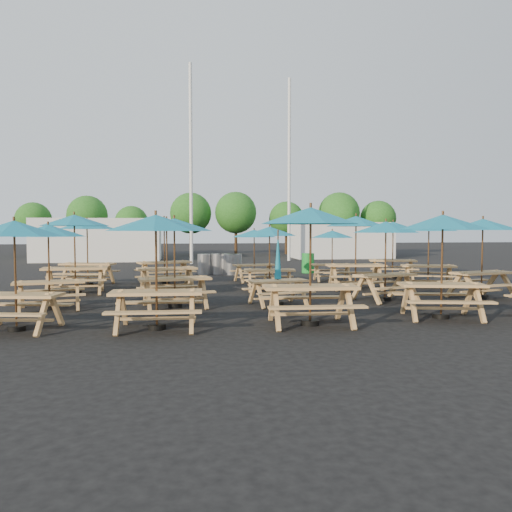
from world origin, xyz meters
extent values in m
plane|color=black|center=(0.00, 0.00, 0.00)|extent=(120.00, 120.00, 0.00)
cube|color=tan|center=(-6.07, -5.74, 0.73)|extent=(1.87, 1.01, 0.06)
cube|color=tan|center=(-5.95, -5.10, 0.44)|extent=(1.78, 0.58, 0.04)
cylinder|color=black|center=(-6.07, -5.74, 0.05)|extent=(0.35, 0.35, 0.10)
cylinder|color=brown|center=(-6.07, -5.74, 1.13)|extent=(0.04, 0.04, 2.26)
cone|color=#147093|center=(-6.07, -5.74, 2.08)|extent=(2.25, 2.25, 0.31)
cube|color=tan|center=(-6.09, -3.01, 0.71)|extent=(1.83, 1.00, 0.06)
cube|color=tan|center=(-5.96, -3.63, 0.43)|extent=(1.74, 0.58, 0.04)
cube|color=tan|center=(-6.21, -2.39, 0.43)|extent=(1.74, 0.58, 0.04)
cylinder|color=black|center=(-6.09, -3.01, 0.05)|extent=(0.35, 0.35, 0.10)
cylinder|color=brown|center=(-6.09, -3.01, 1.10)|extent=(0.04, 0.04, 2.21)
cone|color=#147093|center=(-6.09, -3.01, 2.04)|extent=(2.21, 2.21, 0.31)
cube|color=tan|center=(-6.07, 0.17, 0.82)|extent=(2.06, 0.93, 0.07)
cube|color=tan|center=(-6.01, -0.56, 0.50)|extent=(2.02, 0.43, 0.04)
cube|color=tan|center=(-6.13, 0.91, 0.50)|extent=(2.02, 0.43, 0.04)
cylinder|color=black|center=(-6.07, 0.17, 0.06)|extent=(0.40, 0.40, 0.11)
cylinder|color=brown|center=(-6.07, 0.17, 1.28)|extent=(0.05, 0.05, 2.56)
cone|color=#147093|center=(-6.07, 0.17, 2.36)|extent=(2.33, 2.33, 0.36)
cube|color=tan|center=(-6.13, 2.77, 0.79)|extent=(2.03, 1.14, 0.06)
cube|color=tan|center=(-6.28, 2.08, 0.48)|extent=(1.93, 0.67, 0.04)
cube|color=tan|center=(-5.98, 3.45, 0.48)|extent=(1.93, 0.67, 0.04)
cylinder|color=black|center=(-6.13, 2.77, 0.05)|extent=(0.38, 0.38, 0.11)
cylinder|color=brown|center=(-6.13, 2.77, 1.22)|extent=(0.05, 0.05, 2.45)
cone|color=#147093|center=(-6.13, 2.77, 2.26)|extent=(2.47, 2.47, 0.34)
cube|color=tan|center=(-3.26, -6.04, 0.77)|extent=(1.91, 0.83, 0.06)
cube|color=tan|center=(-3.30, -6.73, 0.47)|extent=(1.88, 0.37, 0.04)
cube|color=tan|center=(-3.22, -5.36, 0.47)|extent=(1.88, 0.37, 0.04)
cylinder|color=black|center=(-3.26, -6.04, 0.05)|extent=(0.37, 0.37, 0.10)
cylinder|color=brown|center=(-3.26, -6.04, 1.19)|extent=(0.05, 0.05, 2.39)
cone|color=#147093|center=(-3.26, -6.04, 2.20)|extent=(2.14, 2.14, 0.33)
cube|color=tan|center=(-2.90, -3.14, 0.76)|extent=(1.95, 1.01, 0.06)
cube|color=tan|center=(-2.79, -3.81, 0.46)|extent=(1.88, 0.56, 0.04)
cube|color=tan|center=(-3.01, -2.47, 0.46)|extent=(1.88, 0.56, 0.04)
cylinder|color=black|center=(-2.90, -3.14, 0.05)|extent=(0.37, 0.37, 0.10)
cylinder|color=brown|center=(-2.90, -3.14, 1.19)|extent=(0.05, 0.05, 2.38)
cone|color=#147093|center=(-2.90, -3.14, 2.19)|extent=(2.31, 2.31, 0.33)
cube|color=tan|center=(-3.18, 0.14, 0.78)|extent=(2.01, 1.11, 0.06)
cube|color=tan|center=(-3.03, -0.54, 0.48)|extent=(1.92, 0.65, 0.04)
cube|color=tan|center=(-3.32, 0.82, 0.48)|extent=(1.92, 0.65, 0.04)
cylinder|color=black|center=(-3.18, 0.14, 0.05)|extent=(0.38, 0.38, 0.11)
cylinder|color=brown|center=(-3.18, 0.14, 1.22)|extent=(0.05, 0.05, 2.43)
cone|color=#147093|center=(-3.18, 0.14, 2.24)|extent=(2.44, 2.44, 0.34)
cube|color=tan|center=(-3.33, 2.94, 0.81)|extent=(2.11, 1.33, 0.07)
cube|color=tan|center=(-3.10, 2.26, 0.49)|extent=(1.96, 0.86, 0.04)
cube|color=tan|center=(-3.55, 3.63, 0.49)|extent=(1.96, 0.86, 0.04)
cylinder|color=black|center=(-3.33, 2.94, 0.05)|extent=(0.39, 0.39, 0.11)
cylinder|color=brown|center=(-3.33, 2.94, 1.26)|extent=(0.05, 0.05, 2.52)
cone|color=#147093|center=(-3.33, 2.94, 2.32)|extent=(2.68, 2.68, 0.35)
cube|color=tan|center=(-0.01, -6.08, 0.82)|extent=(2.04, 0.89, 0.07)
cube|color=tan|center=(-0.05, -6.81, 0.50)|extent=(2.01, 0.39, 0.04)
cube|color=tan|center=(0.03, -5.34, 0.50)|extent=(2.01, 0.39, 0.04)
cylinder|color=black|center=(-0.01, -6.08, 0.06)|extent=(0.40, 0.40, 0.11)
cylinder|color=brown|center=(-0.01, -6.08, 1.28)|extent=(0.05, 0.05, 2.56)
cone|color=#147093|center=(-0.01, -6.08, 2.36)|extent=(2.29, 2.29, 0.36)
cube|color=tan|center=(-0.12, -3.14, 0.66)|extent=(1.70, 0.94, 0.05)
cube|color=tan|center=(0.00, -3.72, 0.40)|extent=(1.62, 0.54, 0.04)
cube|color=tan|center=(-0.24, -2.56, 0.40)|extent=(1.62, 0.54, 0.04)
cylinder|color=black|center=(-0.12, -3.14, 0.04)|extent=(0.32, 0.32, 0.09)
cylinder|color=brown|center=(-0.12, -3.14, 1.03)|extent=(0.04, 0.04, 2.06)
cone|color=#147093|center=(-0.12, -3.14, 1.39)|extent=(0.20, 0.20, 1.34)
cube|color=tan|center=(0.22, 0.00, 0.70)|extent=(1.78, 0.90, 0.06)
cube|color=tan|center=(0.14, -0.62, 0.43)|extent=(1.72, 0.48, 0.04)
cube|color=tan|center=(0.31, 0.62, 0.43)|extent=(1.72, 0.48, 0.04)
cylinder|color=black|center=(0.22, 0.00, 0.05)|extent=(0.34, 0.34, 0.09)
cylinder|color=brown|center=(0.22, 0.00, 1.09)|extent=(0.04, 0.04, 2.18)
cone|color=#147093|center=(0.22, 0.00, 2.01)|extent=(2.09, 2.09, 0.30)
cube|color=tan|center=(0.16, 2.99, 0.67)|extent=(1.71, 0.89, 0.05)
cube|color=tan|center=(0.26, 2.40, 0.41)|extent=(1.64, 0.49, 0.04)
cube|color=tan|center=(0.06, 3.58, 0.41)|extent=(1.64, 0.49, 0.04)
cylinder|color=black|center=(0.16, 2.99, 0.05)|extent=(0.33, 0.33, 0.09)
cylinder|color=brown|center=(0.16, 2.99, 1.04)|extent=(0.04, 0.04, 2.08)
cone|color=#147093|center=(0.16, 2.99, 1.91)|extent=(2.03, 2.03, 0.29)
cube|color=tan|center=(3.22, -5.74, 0.78)|extent=(2.01, 1.13, 0.06)
cube|color=tan|center=(3.07, -6.42, 0.47)|extent=(1.91, 0.67, 0.04)
cube|color=tan|center=(3.37, -5.06, 0.47)|extent=(1.91, 0.67, 0.04)
cylinder|color=black|center=(3.22, -5.74, 0.05)|extent=(0.38, 0.38, 0.11)
cylinder|color=brown|center=(3.22, -5.74, 1.21)|extent=(0.05, 0.05, 2.42)
cone|color=#147093|center=(3.22, -5.74, 2.24)|extent=(2.45, 2.45, 0.34)
cube|color=tan|center=(3.12, -2.79, 0.74)|extent=(1.94, 1.22, 0.06)
cube|color=tan|center=(3.32, -3.42, 0.45)|extent=(1.80, 0.79, 0.04)
cube|color=tan|center=(2.92, -2.15, 0.45)|extent=(1.80, 0.79, 0.04)
cylinder|color=black|center=(3.12, -2.79, 0.05)|extent=(0.36, 0.36, 0.10)
cylinder|color=brown|center=(3.12, -2.79, 1.16)|extent=(0.04, 0.04, 2.32)
cone|color=#147093|center=(3.12, -2.79, 2.13)|extent=(2.46, 2.46, 0.32)
cube|color=tan|center=(3.29, 0.11, 0.82)|extent=(2.08, 1.01, 0.07)
cube|color=tan|center=(3.20, -0.62, 0.50)|extent=(2.02, 0.51, 0.04)
cube|color=tan|center=(3.38, 0.84, 0.50)|extent=(2.02, 0.51, 0.04)
cylinder|color=black|center=(3.29, 0.11, 0.06)|extent=(0.40, 0.40, 0.11)
cylinder|color=brown|center=(3.29, 0.11, 1.28)|extent=(0.05, 0.05, 2.55)
cone|color=#147093|center=(3.29, 0.11, 2.35)|extent=(2.40, 2.40, 0.36)
cube|color=tan|center=(3.29, 2.80, 0.66)|extent=(1.66, 0.78, 0.05)
cube|color=tan|center=(3.23, 2.22, 0.40)|extent=(1.62, 0.39, 0.04)
cube|color=tan|center=(3.36, 3.38, 0.40)|extent=(1.62, 0.39, 0.04)
cylinder|color=black|center=(3.29, 2.80, 0.04)|extent=(0.32, 0.32, 0.09)
cylinder|color=brown|center=(3.29, 2.80, 1.02)|extent=(0.04, 0.04, 2.05)
cone|color=#147093|center=(3.29, 2.80, 1.89)|extent=(1.90, 1.90, 0.28)
cube|color=tan|center=(6.14, -2.84, 0.77)|extent=(2.00, 1.17, 0.06)
cube|color=tan|center=(6.31, -3.51, 0.47)|extent=(1.89, 0.71, 0.04)
cube|color=tan|center=(5.97, -2.17, 0.47)|extent=(1.89, 0.71, 0.04)
cylinder|color=black|center=(6.14, -2.84, 0.05)|extent=(0.38, 0.38, 0.10)
cylinder|color=brown|center=(6.14, -2.84, 1.20)|extent=(0.05, 0.05, 2.40)
cone|color=#147093|center=(6.14, -2.84, 2.21)|extent=(2.47, 2.47, 0.33)
cube|color=tan|center=(6.05, 0.20, 0.76)|extent=(1.99, 1.30, 0.06)
cube|color=tan|center=(5.82, -0.44, 0.46)|extent=(1.83, 0.87, 0.04)
cube|color=tan|center=(6.28, 0.84, 0.46)|extent=(1.83, 0.87, 0.04)
cylinder|color=black|center=(6.05, 0.20, 0.05)|extent=(0.37, 0.37, 0.10)
cylinder|color=brown|center=(6.05, 0.20, 1.18)|extent=(0.05, 0.05, 2.36)
cone|color=#147093|center=(6.05, 0.20, 2.18)|extent=(2.56, 2.56, 0.33)
cube|color=tan|center=(6.03, 3.16, 0.78)|extent=(2.02, 1.27, 0.06)
cube|color=tan|center=(5.82, 2.51, 0.47)|extent=(1.88, 0.82, 0.04)
cube|color=tan|center=(6.24, 3.82, 0.47)|extent=(1.88, 0.82, 0.04)
cylinder|color=black|center=(6.03, 3.16, 0.05)|extent=(0.38, 0.38, 0.10)
cylinder|color=brown|center=(6.03, 3.16, 1.20)|extent=(0.05, 0.05, 2.41)
cone|color=#147093|center=(6.03, 3.16, 2.22)|extent=(2.56, 2.56, 0.34)
cylinder|color=gray|center=(-1.63, 6.55, 0.47)|extent=(0.59, 0.59, 0.94)
cylinder|color=gray|center=(-0.39, 6.23, 0.47)|extent=(0.59, 0.59, 0.94)
cylinder|color=gray|center=(-1.01, 6.55, 0.47)|extent=(0.59, 0.59, 0.94)
cylinder|color=gray|center=(-0.68, 6.56, 0.47)|extent=(0.59, 0.59, 0.94)
cylinder|color=gray|center=(-0.20, 6.33, 0.47)|extent=(0.59, 0.59, 0.94)
cylinder|color=#198C2C|center=(3.32, 6.63, 0.47)|extent=(0.59, 0.59, 0.94)
cylinder|color=silver|center=(-2.00, 14.00, 6.00)|extent=(0.20, 0.20, 12.00)
cylinder|color=silver|center=(4.50, 16.00, 6.00)|extent=(0.20, 0.20, 12.00)
cube|color=silver|center=(-8.00, 18.00, 1.40)|extent=(8.00, 4.00, 2.80)
cube|color=silver|center=(9.00, 19.00, 1.30)|extent=(7.00, 4.00, 2.60)
cylinder|color=#382314|center=(-14.07, 25.25, 0.96)|extent=(0.24, 0.24, 1.92)
sphere|color=#1E5919|center=(-14.07, 25.25, 2.84)|extent=(2.80, 2.80, 2.80)
cylinder|color=#382314|center=(-9.74, 23.90, 1.07)|extent=(0.24, 0.24, 2.14)
sphere|color=#1E5919|center=(-9.74, 23.90, 3.16)|extent=(3.11, 3.11, 3.11)
cylinder|color=#382314|center=(-6.39, 23.65, 0.89)|extent=(0.24, 0.24, 1.78)
sphere|color=#1E5919|center=(-6.39, 23.65, 2.63)|extent=(2.59, 2.59, 2.59)
cylinder|color=#382314|center=(-1.75, 24.72, 1.16)|extent=(0.24, 0.24, 2.31)
sphere|color=#1E5919|center=(-1.75, 24.72, 3.41)|extent=(3.36, 3.36, 3.36)
cylinder|color=#382314|center=(1.90, 24.26, 1.17)|extent=(0.24, 0.24, 2.35)
sphere|color=#1E5919|center=(1.90, 24.26, 3.47)|extent=(3.41, 3.41, 3.41)
cylinder|color=#382314|center=(6.22, 24.67, 1.01)|extent=(0.24, 0.24, 2.02)
sphere|color=#1E5919|center=(6.22, 24.67, 2.98)|extent=(2.94, 2.94, 2.94)
cylinder|color=#382314|center=(10.23, 22.90, 1.16)|extent=(0.24, 0.24, 2.32)
sphere|color=#1E5919|center=(10.23, 22.90, 3.43)|extent=(3.38, 3.38, 3.38)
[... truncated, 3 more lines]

